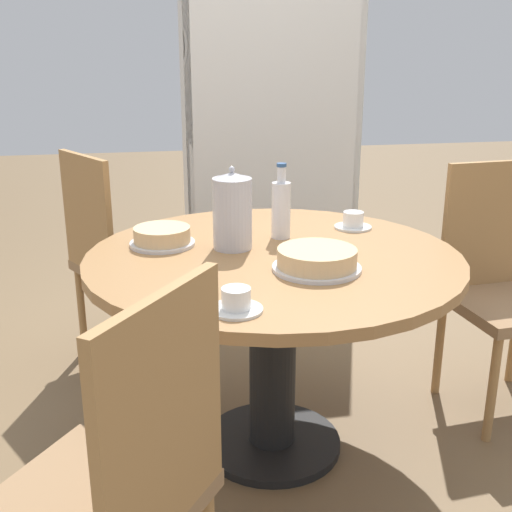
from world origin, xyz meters
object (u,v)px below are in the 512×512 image
Objects in this scene: chair_a at (118,255)px; coffee_pot at (232,211)px; bookshelf at (271,133)px; cup_b at (353,222)px; cup_a at (236,302)px; cake_second at (162,237)px; water_bottle at (281,208)px; chair_b at (116,490)px; chair_c at (503,284)px; cake_main at (317,260)px.

coffee_pot is at bearing -179.56° from chair_a.
cup_b is (0.04, -1.28, -0.17)m from bookshelf.
coffee_pot is 2.00× the size of cup_b.
coffee_pot is 0.52m from cup_b.
chair_a is 6.92× the size of cup_a.
coffee_pot is 0.26m from cake_second.
water_bottle reaches higher than cup_a.
chair_c is at bearing 159.70° from chair_b.
bookshelf is 1.73m from cake_main.
bookshelf is at bearing 63.85° from cake_second.
chair_b is 6.92× the size of cup_b.
cake_main is (-0.22, -1.71, -0.16)m from bookshelf.
cake_main is 1.96× the size of cup_b.
water_bottle is (-0.88, 0.03, 0.34)m from chair_c.
cake_second and cup_b have the same top height.
water_bottle is at bearing -166.54° from cup_b.
cup_a is at bearing 165.47° from chair_a.
chair_a is 1.20m from bookshelf.
cup_b is at bearing 6.82° from cake_second.
cup_b is (0.48, 0.16, -0.10)m from coffee_pot.
cup_b is at bearing 51.62° from cup_a.
water_bottle is 1.91× the size of cup_a.
cake_main is 0.50m from cup_b.
coffee_pot is at bearing 129.04° from cake_main.
chair_c reaches higher than cake_second.
cake_main is at bearing -121.45° from cup_b.
water_bottle is 0.98× the size of cake_main.
cake_main is (0.22, -0.27, -0.10)m from coffee_pot.
chair_a is 1.19m from cake_main.
chair_b is 0.91m from cake_main.
cake_second is 1.60× the size of cup_a.
water_bottle is at bearing 79.46° from bookshelf.
chair_a is at bearing -142.98° from chair_b.
cup_a and cup_b have the same top height.
chair_a is 3.62× the size of water_bottle.
chair_c is (1.45, 0.96, 0.00)m from chair_b.
coffee_pot reaches higher than chair_b.
chair_b reaches higher than cake_main.
cake_second is at bearing 174.39° from chair_c.
coffee_pot is 0.21m from water_bottle.
chair_b is 3.54× the size of cake_main.
bookshelf is at bearing -78.52° from chair_a.
bookshelf is (0.82, 2.34, 0.42)m from chair_b.
chair_a is 0.92m from water_bottle.
chair_c is 6.92× the size of cup_a.
chair_a is 0.70m from cake_second.
bookshelf reaches higher than cake_main.
bookshelf is 6.97× the size of cake_main.
chair_b is at bearing -133.81° from cake_main.
chair_c is 0.65m from cup_b.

